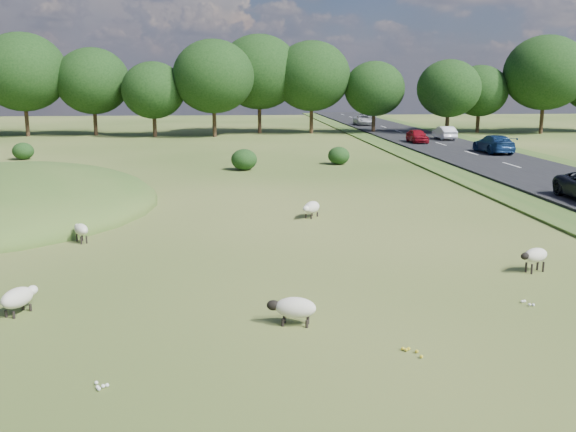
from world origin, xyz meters
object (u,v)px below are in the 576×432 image
(sheep_3, at_px, (81,229))
(car_4, at_px, (444,133))
(sheep_1, at_px, (535,256))
(car_1, at_px, (364,120))
(car_6, at_px, (494,144))
(sheep_0, at_px, (18,297))
(car_5, at_px, (368,114))
(sheep_5, at_px, (294,308))
(sheep_2, at_px, (311,207))
(car_3, at_px, (417,136))

(sheep_3, height_order, car_4, car_4)
(sheep_1, bearing_deg, car_1, -120.72)
(sheep_3, bearing_deg, car_6, -76.38)
(sheep_1, height_order, sheep_3, sheep_1)
(sheep_0, bearing_deg, car_5, 8.03)
(sheep_5, height_order, car_6, car_6)
(car_6, bearing_deg, car_5, -90.00)
(sheep_5, relative_size, car_1, 0.27)
(car_1, bearing_deg, sheep_3, -110.92)
(sheep_5, bearing_deg, car_6, -106.07)
(sheep_1, height_order, car_5, car_5)
(sheep_0, xyz_separation_m, car_5, (27.87, 86.31, 0.51))
(sheep_5, bearing_deg, car_4, -99.39)
(sheep_2, xyz_separation_m, car_4, (18.44, 36.51, 0.45))
(sheep_3, bearing_deg, sheep_2, -98.92)
(sheep_5, height_order, car_3, car_3)
(car_3, bearing_deg, car_6, -68.62)
(car_1, bearing_deg, car_5, 75.93)
(car_4, bearing_deg, car_1, -80.57)
(sheep_0, height_order, car_5, car_5)
(car_1, relative_size, car_6, 0.95)
(car_3, xyz_separation_m, car_5, (3.80, 41.20, 0.06))
(sheep_5, height_order, car_1, car_1)
(sheep_3, relative_size, car_3, 0.27)
(car_1, bearing_deg, sheep_5, -102.97)
(car_6, bearing_deg, sheep_1, 69.68)
(car_1, bearing_deg, sheep_1, -96.96)
(car_3, xyz_separation_m, car_4, (3.80, 3.15, 0.03))
(sheep_2, height_order, car_5, car_5)
(sheep_5, bearing_deg, sheep_3, -38.46)
(sheep_0, relative_size, car_5, 0.26)
(sheep_0, distance_m, car_5, 90.70)
(sheep_1, relative_size, car_4, 0.28)
(sheep_3, relative_size, car_6, 0.20)
(sheep_0, height_order, sheep_5, sheep_5)
(car_1, xyz_separation_m, car_3, (0.00, -26.04, -0.03))
(sheep_2, relative_size, sheep_5, 0.98)
(car_5, xyz_separation_m, car_6, (0.00, -50.90, 0.04))
(car_6, bearing_deg, car_1, -83.93)
(sheep_0, height_order, sheep_1, sheep_1)
(sheep_0, distance_m, sheep_2, 15.06)
(car_5, distance_m, car_6, 50.90)
(sheep_0, relative_size, car_4, 0.32)
(car_3, height_order, car_4, car_4)
(sheep_3, xyz_separation_m, car_4, (27.98, 40.36, 0.41))
(sheep_0, height_order, sheep_2, sheep_2)
(sheep_0, distance_m, car_6, 45.06)
(sheep_5, xyz_separation_m, car_6, (20.53, 36.87, 0.54))
(sheep_1, xyz_separation_m, sheep_3, (-15.80, 5.39, -0.05))
(sheep_3, bearing_deg, sheep_5, -172.39)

